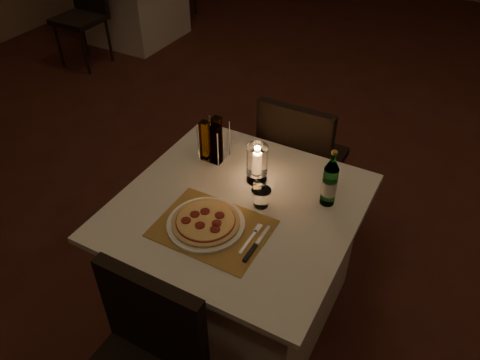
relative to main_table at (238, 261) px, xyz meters
The scene contains 14 objects.
floor 0.90m from the main_table, 90.83° to the left, with size 8.00×10.00×0.02m, color #481E17.
main_table is the anchor object (origin of this frame).
chair_far 0.74m from the main_table, 90.00° to the left, with size 0.42×0.42×0.90m.
placemat 0.41m from the main_table, 96.34° to the right, with size 0.45×0.34×0.00m, color #AE813C.
plate 0.42m from the main_table, 105.52° to the right, with size 0.32×0.32×0.01m, color white.
pizza 0.44m from the main_table, 105.51° to the right, with size 0.28×0.28×0.02m.
fork 0.43m from the main_table, 45.27° to the right, with size 0.02×0.18×0.00m.
knife 0.46m from the main_table, 49.01° to the right, with size 0.02×0.22×0.01m.
tumbler 0.42m from the main_table, 25.46° to the left, with size 0.08×0.08×0.08m, color white, non-canonical shape.
water_bottle 0.61m from the main_table, 30.23° to the left, with size 0.07×0.07×0.27m.
hurricane_candle 0.51m from the main_table, 91.05° to the left, with size 0.10×0.10×0.19m.
cruet_caddy 0.59m from the main_table, 137.93° to the left, with size 0.12×0.12×0.21m.
neighbor_table_left 3.86m from the main_table, 135.98° to the left, with size 1.00×1.00×0.74m.
neighbor_chair_la 3.41m from the main_table, 144.66° to the left, with size 0.42×0.42×0.90m.
Camera 1 is at (0.74, -2.13, 2.09)m, focal length 35.00 mm.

